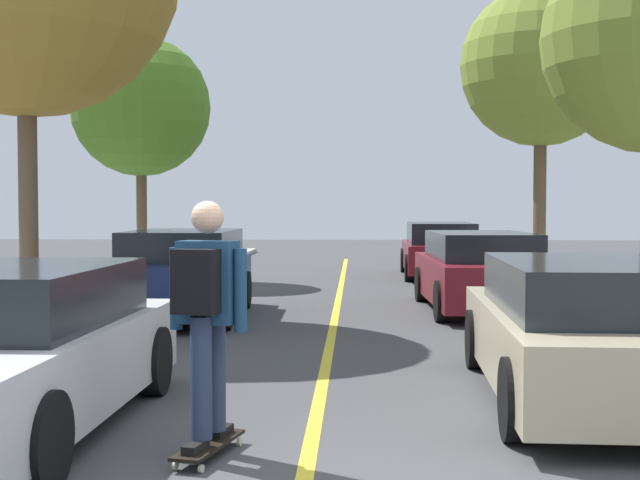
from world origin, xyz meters
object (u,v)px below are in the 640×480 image
parked_car_left_nearest (4,351)px  parked_car_left_near (182,274)px  parked_car_right_near (480,271)px  parked_car_right_far (440,250)px  skateboard (209,445)px  parked_car_right_nearest (587,330)px  skateboarder (206,306)px  street_tree_left_near (141,107)px  street_tree_right_near (541,66)px

parked_car_left_nearest → parked_car_left_near: 7.03m
parked_car_right_near → parked_car_right_far: (-0.00, 7.08, 0.01)m
parked_car_right_far → skateboard: (-3.13, -15.83, -0.59)m
parked_car_left_near → parked_car_right_far: (4.87, 8.15, -0.02)m
parked_car_left_nearest → skateboard: bearing=-20.6°
parked_car_right_nearest → skateboarder: skateboarder is taller
parked_car_right_nearest → skateboard: 3.72m
parked_car_left_nearest → parked_car_right_nearest: bearing=14.7°
parked_car_left_near → street_tree_left_near: (-2.19, 6.26, 3.34)m
parked_car_right_nearest → parked_car_right_near: size_ratio=1.02×
parked_car_left_near → parked_car_right_nearest: size_ratio=0.92×
parked_car_right_nearest → street_tree_left_near: size_ratio=0.81×
street_tree_right_near → skateboard: bearing=-110.1°
skateboard → parked_car_left_near: bearing=102.7°
parked_car_left_nearest → skateboarder: skateboarder is taller
parked_car_right_near → skateboard: bearing=-109.7°
skateboarder → parked_car_right_near: bearing=70.3°
parked_car_right_nearest → skateboard: bearing=-148.4°
parked_car_right_nearest → street_tree_right_near: (2.19, 12.63, 4.37)m
parked_car_right_nearest → skateboarder: (-3.14, -1.96, 0.43)m
parked_car_left_nearest → parked_car_right_nearest: size_ratio=0.95×
parked_car_left_nearest → parked_car_left_near: size_ratio=1.03×
parked_car_left_near → parked_car_right_nearest: bearing=-49.7°
parked_car_left_nearest → street_tree_left_near: bearing=99.4°
street_tree_right_near → parked_car_right_nearest: bearing=-99.8°
parked_car_left_nearest → skateboard: (1.73, -0.65, -0.55)m
parked_car_right_nearest → parked_car_right_near: 6.81m
parked_car_right_nearest → parked_car_right_far: parked_car_right_far is taller
parked_car_right_far → skateboard: bearing=-101.2°
parked_car_left_nearest → parked_car_right_near: (4.86, 8.09, 0.03)m
street_tree_left_near → street_tree_right_near: 9.31m
parked_car_left_near → street_tree_left_near: bearing=109.3°
skateboard → skateboarder: bearing=-104.1°
skateboarder → parked_car_right_nearest: bearing=32.0°
street_tree_left_near → skateboard: bearing=-74.3°
parked_car_left_nearest → parked_car_right_far: parked_car_right_far is taller
street_tree_right_near → skateboarder: 16.02m
parked_car_left_nearest → parked_car_left_near: bearing=90.0°
parked_car_left_near → parked_car_right_far: size_ratio=0.94×
parked_car_left_nearest → skateboarder: 1.90m
skateboard → parked_car_right_far: bearing=78.8°
parked_car_right_near → parked_car_right_far: size_ratio=1.00×
parked_car_left_near → street_tree_right_near: 10.76m
parked_car_left_nearest → skateboarder: (1.72, -0.68, 0.44)m
parked_car_right_near → parked_car_right_far: bearing=90.0°
parked_car_right_nearest → skateboard: (-3.13, -1.93, -0.56)m
parked_car_right_far → parked_car_left_nearest: bearing=-107.8°
parked_car_left_nearest → street_tree_right_near: size_ratio=0.63×
skateboarder → parked_car_left_near: bearing=102.6°
skateboarder → parked_car_left_nearest: bearing=158.4°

